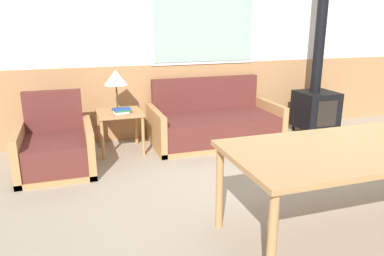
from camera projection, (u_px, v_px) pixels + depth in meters
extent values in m
plane|color=gray|center=(332.00, 206.00, 3.48)|extent=(16.00, 16.00, 0.00)
cube|color=#AD7A4C|center=(224.00, 97.00, 5.73)|extent=(7.20, 0.06, 1.05)
cube|color=silver|center=(226.00, 4.00, 5.35)|extent=(7.20, 0.06, 1.65)
cube|color=white|center=(204.00, 18.00, 5.27)|extent=(1.57, 0.01, 1.28)
cube|color=#99BCA8|center=(204.00, 18.00, 5.26)|extent=(1.49, 0.02, 1.20)
cube|color=#B27F4C|center=(215.00, 140.00, 5.27)|extent=(1.76, 0.90, 0.06)
cube|color=#5B2823|center=(216.00, 127.00, 5.19)|extent=(1.60, 0.82, 0.33)
cube|color=#5B2823|center=(206.00, 93.00, 5.46)|extent=(1.60, 0.10, 0.47)
cube|color=#B27F4C|center=(156.00, 130.00, 4.95)|extent=(0.08, 0.90, 0.53)
cube|color=#B27F4C|center=(269.00, 119.00, 5.45)|extent=(0.08, 0.90, 0.53)
cube|color=#B27F4C|center=(58.00, 169.00, 4.27)|extent=(0.82, 0.87, 0.06)
cube|color=#5B2823|center=(56.00, 153.00, 4.20)|extent=(0.66, 0.79, 0.33)
cube|color=#5B2823|center=(53.00, 110.00, 4.45)|extent=(0.66, 0.10, 0.48)
cube|color=#B27F4C|center=(20.00, 153.00, 4.09)|extent=(0.08, 0.87, 0.53)
cube|color=#B27F4C|center=(90.00, 146.00, 4.31)|extent=(0.08, 0.87, 0.53)
cube|color=#B27F4C|center=(119.00, 113.00, 4.78)|extent=(0.56, 0.56, 0.03)
cylinder|color=#B27F4C|center=(103.00, 140.00, 4.55)|extent=(0.04, 0.04, 0.50)
cylinder|color=#B27F4C|center=(143.00, 136.00, 4.70)|extent=(0.04, 0.04, 0.50)
cylinder|color=#B27F4C|center=(99.00, 129.00, 5.01)|extent=(0.04, 0.04, 0.50)
cylinder|color=#B27F4C|center=(136.00, 126.00, 5.16)|extent=(0.04, 0.04, 0.50)
cylinder|color=#4C3823|center=(118.00, 109.00, 4.86)|extent=(0.16, 0.16, 0.02)
cylinder|color=#4C3823|center=(117.00, 97.00, 4.81)|extent=(0.02, 0.02, 0.31)
cone|color=silver|center=(116.00, 77.00, 4.74)|extent=(0.30, 0.30, 0.19)
cube|color=white|center=(121.00, 112.00, 4.70)|extent=(0.19, 0.17, 0.03)
cube|color=#2D7F3D|center=(121.00, 110.00, 4.68)|extent=(0.19, 0.16, 0.02)
cube|color=#234799|center=(122.00, 109.00, 4.68)|extent=(0.23, 0.16, 0.02)
cube|color=#B27F4C|center=(360.00, 148.00, 2.84)|extent=(2.06, 0.96, 0.04)
cylinder|color=#B27F4C|center=(272.00, 244.00, 2.27)|extent=(0.06, 0.06, 0.71)
cylinder|color=#B27F4C|center=(220.00, 187.00, 3.04)|extent=(0.06, 0.06, 0.71)
cylinder|color=black|center=(310.00, 135.00, 5.42)|extent=(0.04, 0.04, 0.10)
cylinder|color=black|center=(334.00, 133.00, 5.55)|extent=(0.04, 0.04, 0.10)
cylinder|color=black|center=(293.00, 128.00, 5.81)|extent=(0.04, 0.04, 0.10)
cylinder|color=black|center=(317.00, 125.00, 5.94)|extent=(0.04, 0.04, 0.10)
cube|color=black|center=(315.00, 110.00, 5.59)|extent=(0.54, 0.53, 0.54)
cube|color=black|center=(327.00, 114.00, 5.35)|extent=(0.32, 0.01, 0.38)
cylinder|color=black|center=(321.00, 27.00, 5.31)|extent=(0.15, 0.15, 1.85)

